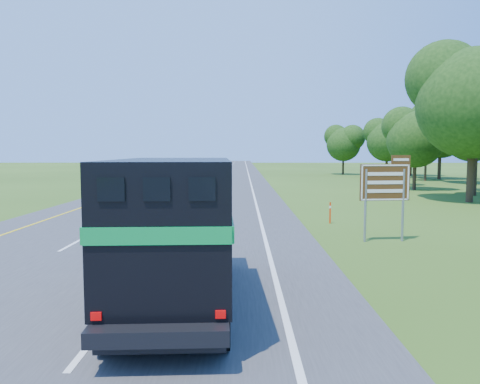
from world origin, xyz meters
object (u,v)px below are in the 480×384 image
at_px(white_suv, 181,171).
at_px(exit_sign, 386,186).
at_px(horse_truck, 177,227).
at_px(far_car, 212,162).

xyz_separation_m(white_suv, exit_sign, (13.93, -45.17, 1.26)).
xyz_separation_m(horse_truck, far_car, (-6.99, 116.78, -1.02)).
bearing_deg(horse_truck, white_suv, 94.45).
bearing_deg(white_suv, horse_truck, -85.25).
xyz_separation_m(horse_truck, white_suv, (-6.86, 52.84, -0.87)).
relative_size(far_car, exit_sign, 1.31).
bearing_deg(far_car, horse_truck, -84.00).
xyz_separation_m(far_car, exit_sign, (14.06, -109.10, 1.40)).
height_order(white_suv, exit_sign, exit_sign).
height_order(horse_truck, white_suv, horse_truck).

